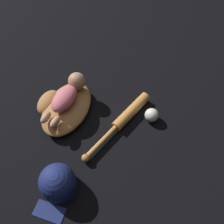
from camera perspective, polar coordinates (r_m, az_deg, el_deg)
ground_plane at (r=1.28m, az=-12.03°, el=1.79°), size 6.00×6.00×0.00m
baseball_glove at (r=1.22m, az=-12.48°, el=1.36°), size 0.42×0.34×0.08m
baby_figure at (r=1.17m, az=-11.45°, el=4.67°), size 0.34×0.13×0.10m
baseball_bat at (r=1.17m, az=3.45°, el=-1.44°), size 0.51×0.10×0.06m
baseball at (r=1.19m, az=10.31°, el=-0.81°), size 0.08×0.08×0.08m
baseball_cap at (r=1.01m, az=-14.02°, el=-17.44°), size 0.24×0.18×0.16m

